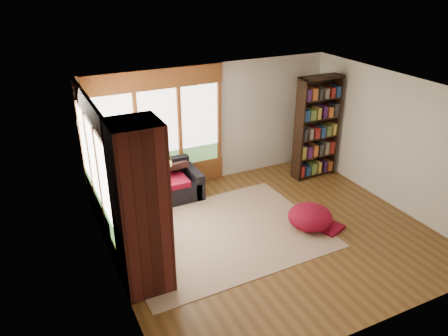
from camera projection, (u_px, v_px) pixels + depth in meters
name	position (u px, v px, depth m)	size (l,w,h in m)	color
floor	(270.00, 233.00, 7.89)	(5.50, 5.50, 0.00)	#583818
ceiling	(278.00, 93.00, 6.78)	(5.50, 5.50, 0.00)	white
wall_back	(212.00, 124.00, 9.37)	(5.50, 0.04, 2.60)	silver
wall_front	(383.00, 247.00, 5.30)	(5.50, 0.04, 2.60)	silver
wall_left	(110.00, 204.00, 6.24)	(0.04, 5.00, 2.60)	silver
wall_right	(395.00, 142.00, 8.43)	(0.04, 5.00, 2.60)	silver
windows_back	(159.00, 131.00, 8.85)	(2.82, 0.10, 1.90)	brown
windows_left	(95.00, 168.00, 7.21)	(0.10, 2.62, 1.90)	brown
roller_blind	(85.00, 130.00, 7.73)	(0.03, 0.72, 0.90)	gray
brick_chimney	(141.00, 210.00, 6.10)	(0.70, 0.70, 2.60)	#471914
sectional_sofa	(138.00, 200.00, 8.37)	(2.20, 2.20, 0.80)	black
area_rug	(222.00, 234.00, 7.86)	(3.54, 2.71, 0.01)	beige
bookshelf	(317.00, 128.00, 9.59)	(0.98, 0.33, 2.29)	black
pouf	(310.00, 216.00, 7.98)	(0.81, 0.81, 0.44)	maroon
dog_tan	(152.00, 172.00, 8.37)	(1.06, 0.83, 0.52)	olive
dog_brindle	(140.00, 194.00, 7.63)	(0.58, 0.89, 0.47)	black
throw_pillows	(135.00, 176.00, 8.31)	(1.98, 1.68, 0.45)	#351D19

